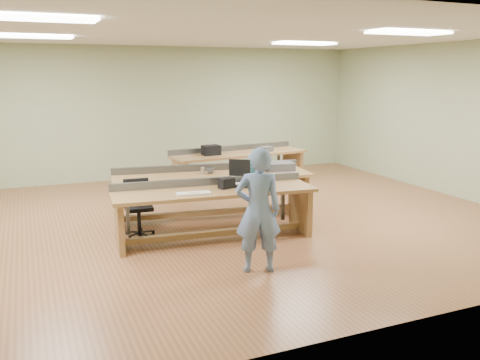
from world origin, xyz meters
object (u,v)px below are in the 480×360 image
Objects in this scene: camera_bag at (227,183)px; parts_bin_grey at (280,166)px; workbench_front at (214,202)px; task_chair at (138,215)px; parts_bin_teal at (253,166)px; workbench_back at (239,161)px; drinks_can at (203,171)px; laptop_base at (238,185)px; person at (258,210)px; mug at (210,170)px; workbench_mid at (212,185)px.

parts_bin_grey is (1.37, 0.96, -0.01)m from camera_bag.
camera_bag reaches higher than parts_bin_grey.
workbench_front is 3.55× the size of task_chair.
parts_bin_teal is at bearing 16.84° from task_chair.
workbench_back reaches higher than task_chair.
parts_bin_grey is at bearing -7.65° from drinks_can.
workbench_front is at bearing -137.90° from laptop_base.
task_chair is at bearing -166.99° from parts_bin_teal.
person reaches higher than parts_bin_grey.
task_chair is 1.39m from drinks_can.
drinks_can is at bearing 172.35° from parts_bin_grey.
mug is (0.29, 2.51, 0.03)m from person.
task_chair is (-1.18, 0.64, -0.52)m from camera_bag.
mug is (-0.01, 0.06, 0.23)m from workbench_mid.
mug is (-1.21, 0.19, -0.02)m from parts_bin_grey.
parts_bin_teal reaches higher than workbench_front.
task_chair is at bearing -169.59° from laptop_base.
laptop_base is at bearing -142.27° from parts_bin_grey.
person reaches higher than task_chair.
drinks_can is at bearing 26.47° from task_chair.
parts_bin_teal is at bearing -1.50° from mug.
workbench_front is at bearing -70.79° from person.
workbench_back is 2.36m from mug.
task_chair is at bearing -172.84° from parts_bin_grey.
task_chair reaches higher than laptop_base.
workbench_back is 4.73m from person.
task_chair is at bearing -159.22° from mug.
parts_bin_teal is 3.55× the size of mug.
workbench_front is 1.19m from drinks_can.
workbench_mid is 2.39m from workbench_back.
camera_bag is at bearing -90.94° from workbench_mid.
laptop_base is at bearing -79.76° from workbench_mid.
parts_bin_grey is at bearing -100.01° from workbench_back.
camera_bag is at bearing -144.96° from parts_bin_grey.
parts_bin_grey reaches higher than drinks_can.
workbench_mid is 0.24m from mug.
workbench_back is 25.76× the size of drinks_can.
parts_bin_grey reaches higher than workbench_front.
workbench_front is 6.68× the size of parts_bin_teal.
camera_bag is 1.67m from parts_bin_grey.
parts_bin_grey is at bearing 10.99° from task_chair.
laptop_base is 1.08m from mug.
laptop_base is 1.46m from parts_bin_grey.
laptop_base is at bearing -124.15° from parts_bin_teal.
camera_bag is at bearing -122.48° from workbench_back.
parts_bin_teal is 0.77m from mug.
workbench_front is at bearing -148.42° from parts_bin_grey.
laptop_base is at bearing -119.66° from workbench_back.
parts_bin_teal is 0.47m from parts_bin_grey.
task_chair is 2.22m from parts_bin_teal.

